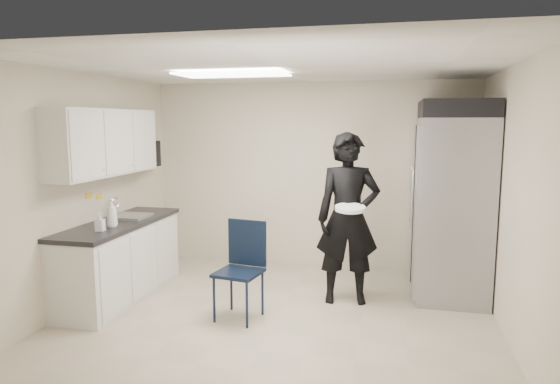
% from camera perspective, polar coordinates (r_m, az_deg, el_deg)
% --- Properties ---
extents(floor, '(4.50, 4.50, 0.00)m').
position_cam_1_polar(floor, '(5.45, -0.28, -14.16)').
color(floor, tan).
rests_on(floor, ground).
extents(ceiling, '(4.50, 4.50, 0.00)m').
position_cam_1_polar(ceiling, '(5.07, -0.30, 14.17)').
color(ceiling, silver).
rests_on(ceiling, back_wall).
extents(back_wall, '(4.50, 0.00, 4.50)m').
position_cam_1_polar(back_wall, '(7.04, 3.46, 1.87)').
color(back_wall, beige).
rests_on(back_wall, floor).
extents(left_wall, '(0.00, 4.00, 4.00)m').
position_cam_1_polar(left_wall, '(6.02, -21.60, 0.25)').
color(left_wall, beige).
rests_on(left_wall, floor).
extents(right_wall, '(0.00, 4.00, 4.00)m').
position_cam_1_polar(right_wall, '(5.08, 25.23, -1.32)').
color(right_wall, beige).
rests_on(right_wall, floor).
extents(ceiling_panel, '(1.20, 0.60, 0.02)m').
position_cam_1_polar(ceiling_panel, '(5.61, -5.46, 13.24)').
color(ceiling_panel, white).
rests_on(ceiling_panel, ceiling).
extents(lower_counter, '(0.60, 1.90, 0.86)m').
position_cam_1_polar(lower_counter, '(6.20, -17.82, -7.58)').
color(lower_counter, silver).
rests_on(lower_counter, floor).
extents(countertop, '(0.64, 1.95, 0.05)m').
position_cam_1_polar(countertop, '(6.09, -18.01, -3.45)').
color(countertop, black).
rests_on(countertop, lower_counter).
extents(sink, '(0.42, 0.40, 0.14)m').
position_cam_1_polar(sink, '(6.30, -16.68, -3.17)').
color(sink, gray).
rests_on(sink, countertop).
extents(faucet, '(0.02, 0.02, 0.24)m').
position_cam_1_polar(faucet, '(6.37, -18.30, -1.74)').
color(faucet, silver).
rests_on(faucet, countertop).
extents(upper_cabinets, '(0.35, 1.80, 0.75)m').
position_cam_1_polar(upper_cabinets, '(6.05, -19.42, 5.38)').
color(upper_cabinets, silver).
rests_on(upper_cabinets, left_wall).
extents(towel_dispenser, '(0.22, 0.30, 0.35)m').
position_cam_1_polar(towel_dispenser, '(7.09, -14.81, 4.25)').
color(towel_dispenser, black).
rests_on(towel_dispenser, left_wall).
extents(notice_sticker_left, '(0.00, 0.12, 0.07)m').
position_cam_1_polar(notice_sticker_left, '(6.11, -20.99, -0.37)').
color(notice_sticker_left, yellow).
rests_on(notice_sticker_left, left_wall).
extents(notice_sticker_right, '(0.00, 0.12, 0.07)m').
position_cam_1_polar(notice_sticker_right, '(6.28, -19.96, -0.47)').
color(notice_sticker_right, yellow).
rests_on(notice_sticker_right, left_wall).
extents(commercial_fridge, '(0.80, 1.35, 2.10)m').
position_cam_1_polar(commercial_fridge, '(6.30, 18.95, -1.60)').
color(commercial_fridge, gray).
rests_on(commercial_fridge, floor).
extents(fridge_compressor, '(0.80, 1.35, 0.20)m').
position_cam_1_polar(fridge_compressor, '(6.22, 19.44, 8.91)').
color(fridge_compressor, black).
rests_on(fridge_compressor, commercial_fridge).
extents(folding_chair, '(0.51, 0.51, 0.99)m').
position_cam_1_polar(folding_chair, '(5.28, -4.77, -9.19)').
color(folding_chair, black).
rests_on(folding_chair, floor).
extents(man_tuxedo, '(0.78, 0.59, 1.94)m').
position_cam_1_polar(man_tuxedo, '(5.70, 7.79, -3.02)').
color(man_tuxedo, black).
rests_on(man_tuxedo, floor).
extents(bucket_lid, '(0.38, 0.38, 0.04)m').
position_cam_1_polar(bucket_lid, '(5.42, 8.03, -1.85)').
color(bucket_lid, white).
rests_on(bucket_lid, man_tuxedo).
extents(soap_bottle_a, '(0.17, 0.17, 0.31)m').
position_cam_1_polar(soap_bottle_a, '(5.78, -18.67, -2.29)').
color(soap_bottle_a, white).
rests_on(soap_bottle_a, countertop).
extents(soap_bottle_b, '(0.10, 0.10, 0.19)m').
position_cam_1_polar(soap_bottle_b, '(5.61, -19.90, -3.26)').
color(soap_bottle_b, '#B3B1BE').
rests_on(soap_bottle_b, countertop).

